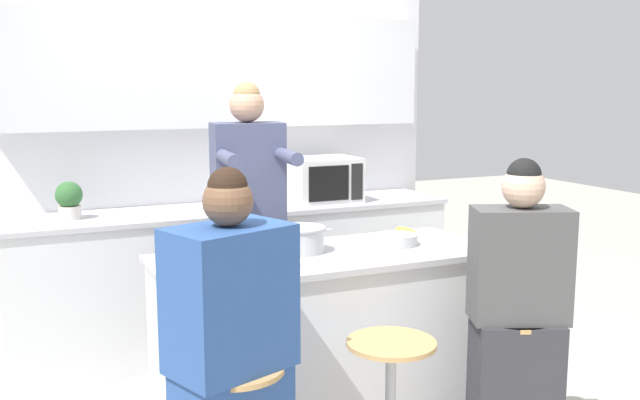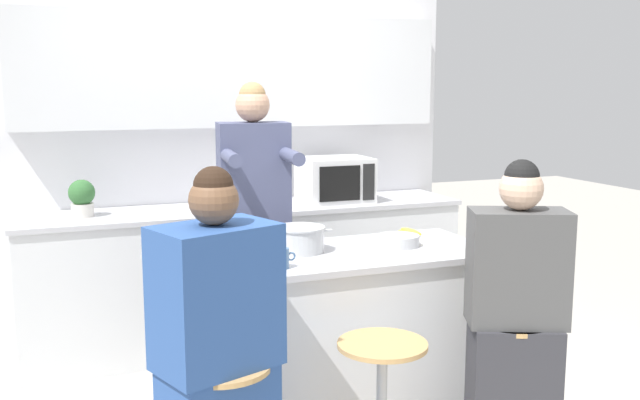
% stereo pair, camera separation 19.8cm
% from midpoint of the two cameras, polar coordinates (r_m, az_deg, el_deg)
% --- Properties ---
extents(wall_back, '(3.14, 0.22, 2.70)m').
position_cam_midpoint_polar(wall_back, '(4.94, -9.05, 6.89)').
color(wall_back, white).
rests_on(wall_back, ground_plane).
extents(back_counter, '(2.92, 0.60, 0.94)m').
position_cam_midpoint_polar(back_counter, '(4.83, -7.81, -6.04)').
color(back_counter, silver).
rests_on(back_counter, ground_plane).
extents(kitchen_island, '(1.65, 0.67, 0.93)m').
position_cam_midpoint_polar(kitchen_island, '(3.57, -1.17, -11.45)').
color(kitchen_island, black).
rests_on(kitchen_island, ground_plane).
extents(bar_stool_rightmost, '(0.38, 0.38, 0.70)m').
position_cam_midpoint_polar(bar_stool_rightmost, '(3.45, 13.38, -14.10)').
color(bar_stool_rightmost, tan).
rests_on(bar_stool_rightmost, ground_plane).
extents(person_cooking, '(0.45, 0.59, 1.75)m').
position_cam_midpoint_polar(person_cooking, '(4.01, -7.10, -3.24)').
color(person_cooking, '#383842').
rests_on(person_cooking, ground_plane).
extents(person_wrapped_blanket, '(0.50, 0.41, 1.45)m').
position_cam_midpoint_polar(person_wrapped_blanket, '(2.73, -9.24, -13.47)').
color(person_wrapped_blanket, '#2D5193').
rests_on(person_wrapped_blanket, ground_plane).
extents(person_seated_near, '(0.47, 0.39, 1.42)m').
position_cam_midpoint_polar(person_seated_near, '(3.31, 13.80, -10.18)').
color(person_seated_near, '#333338').
rests_on(person_seated_near, ground_plane).
extents(cooking_pot, '(0.34, 0.25, 0.12)m').
position_cam_midpoint_polar(cooking_pot, '(3.45, -3.27, -3.18)').
color(cooking_pot, '#B7BABC').
rests_on(cooking_pot, kitchen_island).
extents(fruit_bowl, '(0.23, 0.23, 0.07)m').
position_cam_midpoint_polar(fruit_bowl, '(3.26, -11.94, -4.55)').
color(fruit_bowl, silver).
rests_on(fruit_bowl, kitchen_island).
extents(mixing_bowl_steel, '(0.21, 0.21, 0.06)m').
position_cam_midpoint_polar(mixing_bowl_steel, '(3.62, 4.63, -3.17)').
color(mixing_bowl_steel, '#B7BABC').
rests_on(mixing_bowl_steel, kitchen_island).
extents(coffee_cup_near, '(0.11, 0.07, 0.09)m').
position_cam_midpoint_polar(coffee_cup_near, '(3.15, -4.58, -4.72)').
color(coffee_cup_near, '#4C7099').
rests_on(coffee_cup_near, kitchen_island).
extents(banana_bunch, '(0.16, 0.12, 0.05)m').
position_cam_midpoint_polar(banana_bunch, '(3.84, 5.18, -2.53)').
color(banana_bunch, yellow).
rests_on(banana_bunch, kitchen_island).
extents(microwave, '(0.46, 0.38, 0.31)m').
position_cam_midpoint_polar(microwave, '(4.89, -0.94, 1.63)').
color(microwave, white).
rests_on(microwave, back_counter).
extents(potted_plant, '(0.16, 0.16, 0.23)m').
position_cam_midpoint_polar(potted_plant, '(4.53, -20.63, 0.03)').
color(potted_plant, beige).
rests_on(potted_plant, back_counter).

